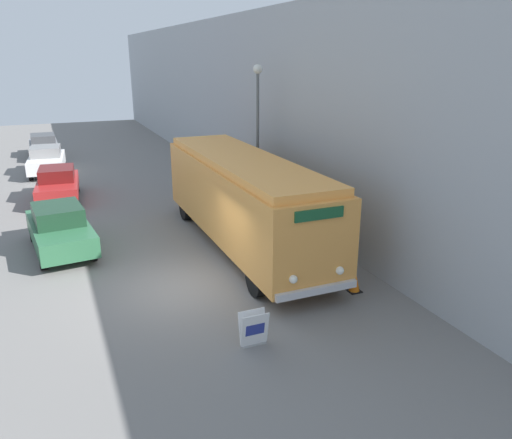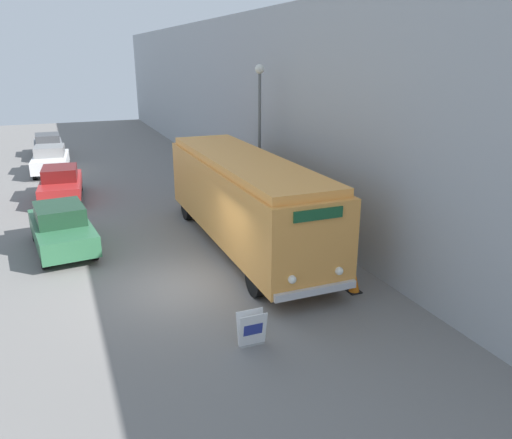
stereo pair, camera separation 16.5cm
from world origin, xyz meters
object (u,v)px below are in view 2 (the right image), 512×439
Objects in this scene: parked_car_mid at (61,183)px; parked_car_far at (51,160)px; streetlamp at (260,120)px; parked_car_distant at (48,145)px; vintage_bus at (244,197)px; sign_board at (252,329)px; traffic_cone at (355,281)px; parked_car_near at (62,228)px.

parked_car_far is at bearing 98.12° from parked_car_mid.
streetlamp reaches higher than parked_car_distant.
vintage_bus is at bearing -121.02° from streetlamp.
sign_board is 20.86m from parked_car_far.
traffic_cone is at bearing -91.91° from streetlamp.
streetlamp is at bearing -51.27° from parked_car_far.
vintage_bus reaches higher than parked_car_far.
parked_car_far is 6.22× the size of traffic_cone.
streetlamp is at bearing -32.30° from parked_car_mid.
streetlamp reaches higher than sign_board.
vintage_bus is 4.14m from streetlamp.
traffic_cone is at bearing -47.16° from parked_car_near.
traffic_cone is at bearing -70.77° from vintage_bus.
traffic_cone is (1.57, -4.50, -1.45)m from vintage_bus.
parked_car_mid is (-7.49, 5.65, -3.18)m from streetlamp.
parked_car_far is at bearing 100.85° from sign_board.
vintage_bus is 2.47× the size of parked_car_far.
parked_car_mid is (-5.66, 8.68, -1.02)m from vintage_bus.
parked_car_far is at bearing -90.26° from parked_car_distant.
traffic_cone is at bearing -56.50° from parked_car_mid.
vintage_bus is at bearing -63.00° from parked_car_far.
traffic_cone is at bearing -73.68° from parked_car_distant.
parked_car_near is 12.56m from parked_car_far.
sign_board is 8.78m from parked_car_near.
parked_car_distant is at bearing 96.80° from parked_car_mid.
traffic_cone is at bearing -63.74° from parked_car_far.
streetlamp reaches higher than parked_car_near.
sign_board is 0.18× the size of parked_car_distant.
parked_car_near reaches higher than parked_car_mid.
vintage_bus is at bearing -24.94° from parked_car_near.
parked_car_near is 6.44× the size of traffic_cone.
vintage_bus reaches higher than parked_car_distant.
parked_car_mid reaches higher than sign_board.
sign_board is 1.23× the size of traffic_cone.
parked_car_distant is (-0.06, 5.56, -0.05)m from parked_car_far.
streetlamp is 8.36m from traffic_cone.
streetlamp is 9.00× the size of traffic_cone.
parked_car_near is 18.12m from parked_car_distant.
sign_board is at bearing -70.39° from parked_car_near.
traffic_cone is (7.23, -13.18, -0.43)m from parked_car_mid.
vintage_bus is 15.81m from parked_car_far.
sign_board is 0.19× the size of parked_car_mid.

